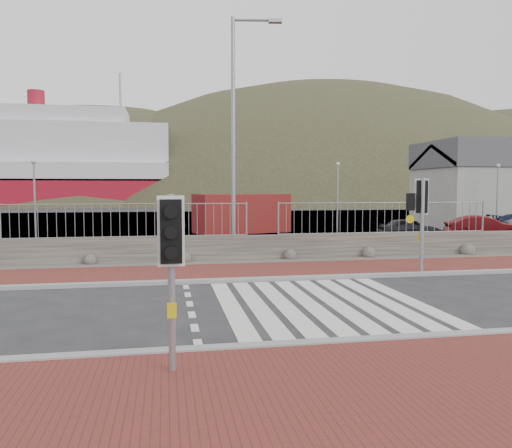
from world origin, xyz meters
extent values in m
plane|color=#28282B|center=(0.00, 0.00, 0.00)|extent=(220.00, 220.00, 0.00)
cube|color=maroon|center=(0.00, -5.00, 0.04)|extent=(40.00, 4.00, 0.08)
cube|color=maroon|center=(0.00, 4.50, 0.04)|extent=(40.00, 3.00, 0.08)
cube|color=gray|center=(0.00, -3.00, 0.05)|extent=(40.00, 0.25, 0.12)
cube|color=gray|center=(0.00, 3.00, 0.05)|extent=(40.00, 0.25, 0.12)
cube|color=silver|center=(-2.10, 0.00, 0.01)|extent=(0.42, 5.60, 0.01)
cube|color=silver|center=(-1.50, 0.00, 0.01)|extent=(0.42, 5.60, 0.01)
cube|color=silver|center=(-0.90, 0.00, 0.01)|extent=(0.42, 5.60, 0.01)
cube|color=silver|center=(-0.30, 0.00, 0.01)|extent=(0.42, 5.60, 0.01)
cube|color=silver|center=(0.30, 0.00, 0.01)|extent=(0.42, 5.60, 0.01)
cube|color=silver|center=(0.90, 0.00, 0.01)|extent=(0.42, 5.60, 0.01)
cube|color=silver|center=(1.50, 0.00, 0.01)|extent=(0.42, 5.60, 0.01)
cube|color=silver|center=(2.10, 0.00, 0.01)|extent=(0.42, 5.60, 0.01)
cube|color=#59544C|center=(0.00, 6.50, 0.03)|extent=(40.00, 1.50, 0.06)
cube|color=#49443C|center=(0.00, 7.30, 0.45)|extent=(40.00, 0.60, 0.90)
cylinder|color=gray|center=(-4.80, 7.15, 2.10)|extent=(8.40, 0.04, 0.04)
cylinder|color=gray|center=(-9.00, 7.15, 1.50)|extent=(0.07, 0.07, 1.20)
cylinder|color=gray|center=(-0.60, 7.15, 1.50)|extent=(0.07, 0.07, 1.20)
cylinder|color=gray|center=(4.80, 7.15, 2.10)|extent=(8.40, 0.04, 0.04)
cylinder|color=gray|center=(0.60, 7.15, 1.50)|extent=(0.07, 0.07, 1.20)
cylinder|color=gray|center=(9.00, 7.15, 1.50)|extent=(0.07, 0.07, 1.20)
cube|color=#4C4C4F|center=(0.00, 27.90, 0.00)|extent=(120.00, 40.00, 0.50)
cube|color=#3F4C54|center=(0.00, 62.90, 0.00)|extent=(220.00, 50.00, 0.05)
cube|color=silver|center=(-18.00, 67.90, 9.00)|extent=(30.00, 12.00, 6.00)
cube|color=silver|center=(-18.00, 67.90, 13.00)|extent=(18.00, 10.00, 2.50)
cylinder|color=maroon|center=(-22.00, 67.90, 15.50)|extent=(2.40, 2.40, 3.00)
cylinder|color=gray|center=(-10.00, 67.90, 17.00)|extent=(0.30, 0.30, 6.00)
cube|color=#9E9E99|center=(20.00, 19.90, 2.00)|extent=(12.00, 6.00, 4.00)
ellipsoid|color=#2C311D|center=(-15.00, 87.90, -20.00)|extent=(106.40, 68.40, 76.00)
ellipsoid|color=#2C311D|center=(30.00, 87.90, -26.00)|extent=(140.00, 90.00, 100.00)
cylinder|color=gray|center=(-3.45, -3.86, 1.28)|extent=(0.10, 0.10, 2.56)
cube|color=#C3AD0B|center=(-3.45, -3.86, 0.96)|extent=(0.13, 0.07, 0.20)
cube|color=black|center=(-3.45, -3.86, 2.06)|extent=(0.37, 0.22, 0.96)
sphere|color=#0CE53F|center=(-3.45, -3.86, 1.78)|extent=(0.14, 0.14, 0.14)
cylinder|color=gray|center=(4.28, 3.33, 1.49)|extent=(0.12, 0.12, 2.98)
cube|color=#C3AD0B|center=(4.28, 3.33, 1.12)|extent=(0.16, 0.12, 0.23)
cube|color=black|center=(4.28, 3.33, 2.39)|extent=(0.47, 0.34, 1.12)
sphere|color=#0CE53F|center=(4.28, 3.33, 2.07)|extent=(0.16, 0.16, 0.16)
cube|color=black|center=(3.91, 3.41, 2.23)|extent=(0.27, 0.22, 0.53)
cylinder|color=gray|center=(-0.95, 8.10, 4.52)|extent=(0.16, 0.16, 9.04)
cylinder|color=gray|center=(-0.17, 7.98, 8.93)|extent=(1.58, 0.34, 0.10)
cube|color=beige|center=(0.61, 7.86, 8.90)|extent=(0.54, 0.32, 0.14)
cube|color=maroon|center=(1.01, 18.92, 1.16)|extent=(5.99, 3.78, 2.32)
imported|color=black|center=(9.29, 13.82, 0.54)|extent=(3.32, 1.69, 1.08)
imported|color=#570C10|center=(12.76, 12.46, 0.62)|extent=(3.97, 2.49, 1.24)
camera|label=1|loc=(-3.52, -10.83, 2.63)|focal=35.00mm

